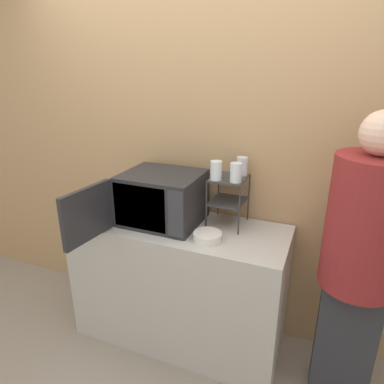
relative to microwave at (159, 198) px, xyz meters
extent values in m
plane|color=gray|center=(0.13, -0.28, -1.05)|extent=(12.00, 12.00, 0.00)
cube|color=tan|center=(0.13, 0.32, 0.25)|extent=(8.00, 0.06, 2.60)
cube|color=#B7B2A8|center=(0.13, 0.00, -0.61)|extent=(1.42, 0.56, 0.89)
cube|color=#262628|center=(0.01, 0.02, 0.00)|extent=(0.50, 0.42, 0.33)
cube|color=#B7B2A8|center=(-0.04, -0.18, 0.00)|extent=(0.36, 0.01, 0.28)
cube|color=#333338|center=(0.21, -0.19, 0.00)|extent=(0.10, 0.01, 0.29)
cube|color=#262628|center=(-0.27, -0.38, 0.00)|extent=(0.07, 0.39, 0.32)
cylinder|color=#333333|center=(0.32, 0.02, 0.00)|extent=(0.01, 0.01, 0.32)
cylinder|color=#333333|center=(0.53, 0.02, 0.00)|extent=(0.01, 0.01, 0.32)
cylinder|color=#333333|center=(0.32, 0.26, 0.00)|extent=(0.01, 0.01, 0.32)
cylinder|color=#333333|center=(0.53, 0.26, 0.00)|extent=(0.01, 0.01, 0.32)
cube|color=#333333|center=(0.43, 0.14, 0.00)|extent=(0.21, 0.24, 0.01)
cube|color=#333333|center=(0.43, 0.14, 0.15)|extent=(0.21, 0.24, 0.01)
cylinder|color=silver|center=(0.36, 0.06, 0.21)|extent=(0.07, 0.07, 0.12)
cylinder|color=silver|center=(0.48, 0.22, 0.21)|extent=(0.07, 0.07, 0.12)
cylinder|color=silver|center=(0.49, 0.06, 0.21)|extent=(0.07, 0.07, 0.12)
cylinder|color=silver|center=(0.38, -0.12, -0.16)|extent=(0.09, 0.09, 0.01)
cylinder|color=silver|center=(0.38, -0.12, -0.14)|extent=(0.17, 0.17, 0.05)
cube|color=#2D2D33|center=(1.20, -0.06, -0.67)|extent=(0.31, 0.19, 0.76)
cylinder|color=maroon|center=(1.20, -0.06, 0.06)|extent=(0.39, 0.39, 0.71)
sphere|color=beige|center=(1.20, -0.06, 0.52)|extent=(0.21, 0.21, 0.21)
camera|label=1|loc=(0.99, -1.83, 0.80)|focal=32.00mm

